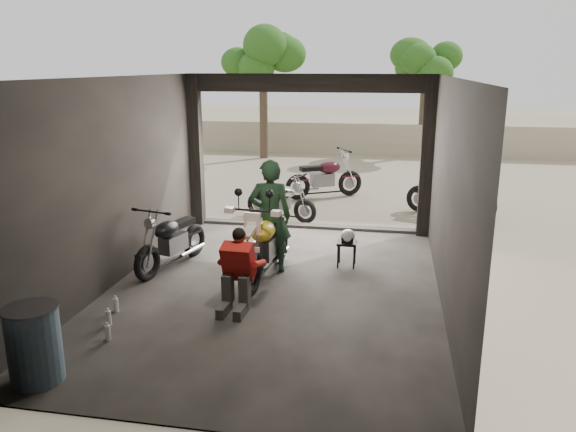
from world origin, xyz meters
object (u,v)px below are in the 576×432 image
(outside_bike_a, at_px, (281,197))
(mechanic, at_px, (236,273))
(rider, at_px, (270,217))
(outside_bike_c, at_px, (451,190))
(outside_bike_b, at_px, (324,174))
(stool, at_px, (347,246))
(left_bike, at_px, (171,236))
(oil_drum, at_px, (34,346))
(helmet, at_px, (348,236))
(sign_post, at_px, (466,163))
(main_bike, at_px, (266,239))

(outside_bike_a, relative_size, mechanic, 1.36)
(mechanic, bearing_deg, rider, 87.28)
(outside_bike_c, bearing_deg, outside_bike_b, 86.89)
(stool, bearing_deg, left_bike, -168.60)
(mechanic, bearing_deg, outside_bike_b, 89.34)
(left_bike, bearing_deg, outside_bike_a, 84.36)
(outside_bike_c, distance_m, rider, 5.38)
(outside_bike_b, xyz_separation_m, oil_drum, (-2.01, -9.39, -0.19))
(outside_bike_b, xyz_separation_m, helmet, (1.02, -5.18, -0.06))
(outside_bike_b, distance_m, stool, 5.23)
(stool, relative_size, sign_post, 0.19)
(outside_bike_a, bearing_deg, mechanic, -156.49)
(outside_bike_c, bearing_deg, left_bike, 151.97)
(outside_bike_a, bearing_deg, stool, -128.97)
(main_bike, bearing_deg, outside_bike_b, 92.97)
(main_bike, xyz_separation_m, stool, (1.24, 0.76, -0.28))
(left_bike, height_order, mechanic, left_bike)
(left_bike, bearing_deg, rider, 18.37)
(helmet, bearing_deg, outside_bike_c, 72.22)
(oil_drum, bearing_deg, sign_post, 49.16)
(outside_bike_b, bearing_deg, oil_drum, 137.81)
(outside_bike_c, relative_size, oil_drum, 2.06)
(sign_post, bearing_deg, outside_bike_c, 81.28)
(mechanic, relative_size, stool, 2.50)
(outside_bike_a, distance_m, mechanic, 4.88)
(outside_bike_b, distance_m, rider, 5.61)
(stool, bearing_deg, outside_bike_b, 101.12)
(sign_post, bearing_deg, outside_bike_b, 122.20)
(rider, bearing_deg, left_bike, -5.07)
(main_bike, height_order, sign_post, sign_post)
(outside_bike_c, distance_m, sign_post, 2.40)
(left_bike, relative_size, sign_post, 0.71)
(outside_bike_c, bearing_deg, oil_drum, 168.44)
(outside_bike_a, xyz_separation_m, rider, (0.47, -3.26, 0.43))
(outside_bike_a, xyz_separation_m, stool, (1.70, -2.79, -0.14))
(outside_bike_a, relative_size, stool, 3.41)
(sign_post, bearing_deg, oil_drum, -139.57)
(outside_bike_b, bearing_deg, left_bike, 131.38)
(main_bike, bearing_deg, left_bike, 179.39)
(rider, distance_m, stool, 1.44)
(outside_bike_c, xyz_separation_m, helmet, (-2.04, -3.83, -0.04))
(helmet, height_order, sign_post, sign_post)
(main_bike, height_order, outside_bike_c, main_bike)
(mechanic, relative_size, oil_drum, 1.29)
(helmet, bearing_deg, outside_bike_b, 111.37)
(helmet, bearing_deg, left_bike, -159.43)
(left_bike, xyz_separation_m, sign_post, (4.97, 2.19, 1.03))
(left_bike, relative_size, outside_bike_a, 1.09)
(sign_post, bearing_deg, rider, -156.57)
(left_bike, distance_m, rider, 1.73)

